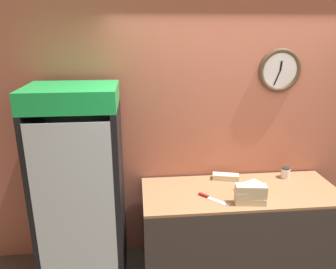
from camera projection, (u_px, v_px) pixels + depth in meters
wall_back at (232, 130)px, 3.42m from camera, size 5.20×0.10×2.70m
prep_counter at (238, 229)px, 3.30m from camera, size 1.91×0.74×0.87m
beverage_cooler at (81, 177)px, 3.04m from camera, size 0.76×0.69×1.91m
sandwich_stack_bottom at (250, 201)px, 2.92m from camera, size 0.28×0.14×0.06m
sandwich_stack_middle at (250, 194)px, 2.90m from camera, size 0.28×0.13×0.06m
sandwich_stack_top at (251, 188)px, 2.88m from camera, size 0.28×0.14×0.06m
sandwich_flat_left at (249, 186)px, 3.19m from camera, size 0.28×0.22×0.05m
sandwich_flat_right at (226, 177)px, 3.40m from camera, size 0.28×0.16×0.06m
chefs_knife at (209, 198)px, 3.02m from camera, size 0.25×0.25×0.02m
condiment_jar at (285, 173)px, 3.43m from camera, size 0.09×0.09×0.11m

